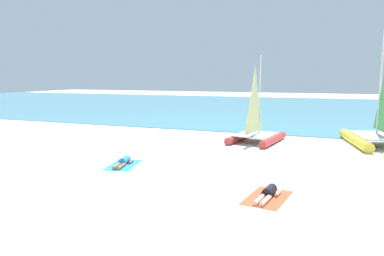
{
  "coord_description": "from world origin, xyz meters",
  "views": [
    {
      "loc": [
        5.86,
        -9.97,
        3.61
      ],
      "look_at": [
        0.0,
        5.36,
        1.2
      ],
      "focal_mm": 32.91,
      "sensor_mm": 36.0,
      "label": 1
    }
  ],
  "objects_px": {
    "sunbather_right": "(268,193)",
    "sunbather_left": "(124,162)",
    "sailboat_yellow": "(381,129)",
    "sailboat_red": "(256,130)",
    "towel_left": "(123,165)",
    "towel_right": "(267,198)"
  },
  "relations": [
    {
      "from": "sailboat_yellow",
      "to": "sailboat_red",
      "type": "height_order",
      "value": "sailboat_yellow"
    },
    {
      "from": "towel_left",
      "to": "towel_right",
      "type": "relative_size",
      "value": 1.0
    },
    {
      "from": "sailboat_yellow",
      "to": "towel_left",
      "type": "distance_m",
      "value": 13.35
    },
    {
      "from": "towel_left",
      "to": "sailboat_yellow",
      "type": "bearing_deg",
      "value": 38.55
    },
    {
      "from": "sailboat_yellow",
      "to": "sunbather_right",
      "type": "relative_size",
      "value": 3.81
    },
    {
      "from": "sunbather_left",
      "to": "sunbather_right",
      "type": "distance_m",
      "value": 6.46
    },
    {
      "from": "towel_right",
      "to": "sunbather_right",
      "type": "xyz_separation_m",
      "value": [
        0.01,
        0.07,
        0.13
      ]
    },
    {
      "from": "sailboat_yellow",
      "to": "sunbather_left",
      "type": "height_order",
      "value": "sailboat_yellow"
    },
    {
      "from": "sailboat_yellow",
      "to": "sailboat_red",
      "type": "distance_m",
      "value": 6.42
    },
    {
      "from": "towel_left",
      "to": "towel_right",
      "type": "bearing_deg",
      "value": -16.73
    },
    {
      "from": "sailboat_yellow",
      "to": "sunbather_left",
      "type": "relative_size",
      "value": 3.83
    },
    {
      "from": "sailboat_yellow",
      "to": "sunbather_left",
      "type": "bearing_deg",
      "value": -153.39
    },
    {
      "from": "sunbather_left",
      "to": "towel_right",
      "type": "bearing_deg",
      "value": -29.57
    },
    {
      "from": "sailboat_red",
      "to": "sunbather_right",
      "type": "height_order",
      "value": "sailboat_red"
    },
    {
      "from": "sailboat_red",
      "to": "sunbather_left",
      "type": "xyz_separation_m",
      "value": [
        -4.14,
        -6.98,
        -0.58
      ]
    },
    {
      "from": "towel_left",
      "to": "towel_right",
      "type": "height_order",
      "value": "same"
    },
    {
      "from": "sunbather_left",
      "to": "towel_right",
      "type": "distance_m",
      "value": 6.47
    },
    {
      "from": "sailboat_yellow",
      "to": "sailboat_red",
      "type": "bearing_deg",
      "value": 179.58
    },
    {
      "from": "sunbather_right",
      "to": "sailboat_yellow",
      "type": "bearing_deg",
      "value": 75.56
    },
    {
      "from": "sailboat_red",
      "to": "towel_left",
      "type": "distance_m",
      "value": 8.2
    },
    {
      "from": "sunbather_right",
      "to": "sunbather_left",
      "type": "bearing_deg",
      "value": 171.72
    },
    {
      "from": "sunbather_left",
      "to": "towel_right",
      "type": "relative_size",
      "value": 0.82
    }
  ]
}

